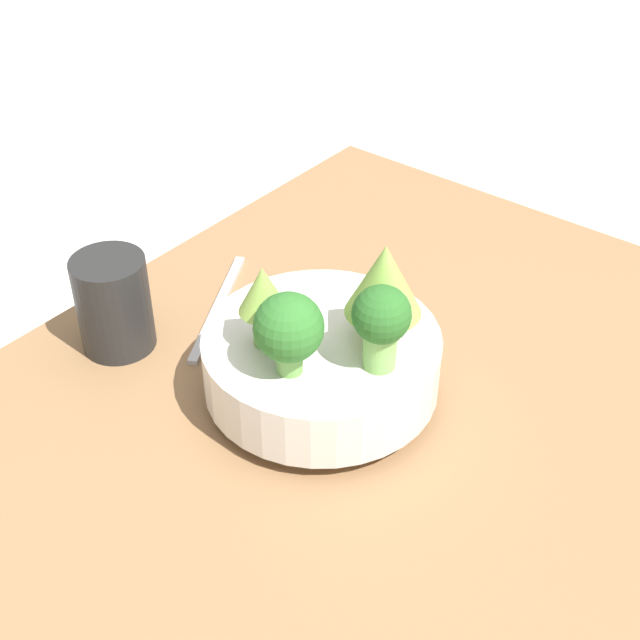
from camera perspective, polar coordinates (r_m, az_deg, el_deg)
name	(u,v)px	position (r m, az deg, el deg)	size (l,w,h in m)	color
ground_plane	(345,434)	(0.85, 1.62, -7.31)	(6.00, 6.00, 0.00)	silver
table	(345,421)	(0.84, 1.64, -6.49)	(0.88, 0.65, 0.03)	olive
bowl	(320,363)	(0.81, 0.00, -2.78)	(0.22, 0.22, 0.07)	silver
romanesco_piece_near	(263,296)	(0.76, -3.65, 1.57)	(0.04, 0.04, 0.08)	#6BA34C
romanesco_piece_far	(384,282)	(0.76, 4.14, 2.45)	(0.07, 0.07, 0.10)	#6BA34C
broccoli_floret_right	(289,329)	(0.73, -2.02, -0.59)	(0.06, 0.06, 0.08)	#6BA34C
broccoli_floret_back	(383,320)	(0.74, 4.02, 0.00)	(0.05, 0.05, 0.08)	#7AB256
cup	(114,304)	(0.89, -13.07, 1.03)	(0.07, 0.07, 0.10)	black
fork	(218,307)	(0.95, -6.54, 0.83)	(0.17, 0.10, 0.01)	#B2B2B7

